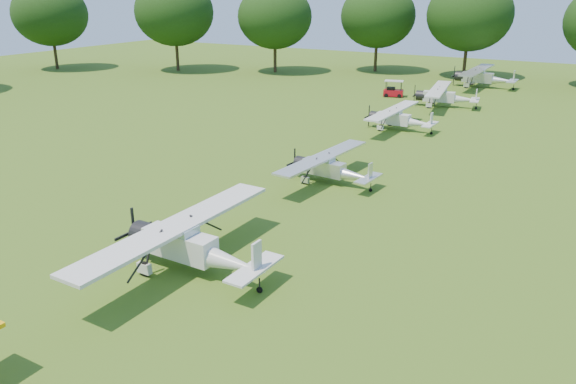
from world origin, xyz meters
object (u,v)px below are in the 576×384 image
object	(u,v)px
aircraft_5	(399,118)
aircraft_7	(483,76)
aircraft_4	(330,167)
aircraft_3	(189,243)
aircraft_6	(444,95)
golf_cart	(393,91)

from	to	relation	value
aircraft_5	aircraft_7	distance (m)	25.96
aircraft_4	aircraft_7	bearing A→B (deg)	94.11
aircraft_3	aircraft_7	distance (m)	54.66
aircraft_6	aircraft_7	distance (m)	14.12
aircraft_6	golf_cart	distance (m)	7.08
aircraft_7	aircraft_3	bearing A→B (deg)	-89.93
aircraft_7	golf_cart	xyz separation A→B (m)	(-7.29, -11.18, -0.78)
aircraft_6	golf_cart	xyz separation A→B (m)	(-6.43, 2.91, -0.60)
aircraft_6	aircraft_7	size ratio (longest dim) A/B	0.87
aircraft_3	aircraft_7	size ratio (longest dim) A/B	0.96
aircraft_7	golf_cart	size ratio (longest dim) A/B	5.12
aircraft_7	aircraft_6	bearing A→B (deg)	-92.66
golf_cart	aircraft_3	bearing A→B (deg)	-95.37
aircraft_3	aircraft_7	world-z (taller)	aircraft_7
aircraft_6	aircraft_3	bearing A→B (deg)	-98.27
aircraft_5	aircraft_3	bearing A→B (deg)	-86.83
aircraft_3	aircraft_5	world-z (taller)	aircraft_3
aircraft_3	aircraft_7	xyz separation A→B (m)	(0.76, 54.65, 0.06)
aircraft_7	aircraft_4	bearing A→B (deg)	-90.01
aircraft_5	aircraft_7	size ratio (longest dim) A/B	0.79
aircraft_4	aircraft_6	distance (m)	27.16
aircraft_3	aircraft_6	bearing A→B (deg)	91.49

